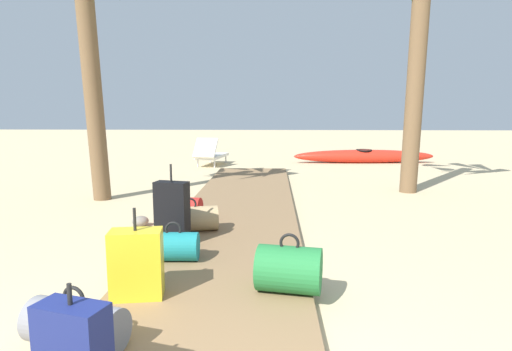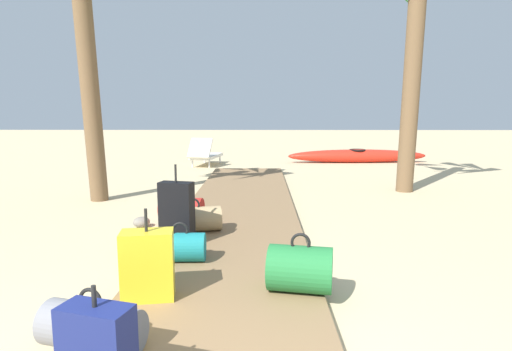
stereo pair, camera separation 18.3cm
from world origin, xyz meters
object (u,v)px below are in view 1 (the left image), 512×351
(duffel_bag_teal, at_px, (174,246))
(kayak, at_px, (364,156))
(suitcase_yellow, at_px, (137,264))
(duffel_bag_red, at_px, (180,208))
(suitcase_black, at_px, (172,213))
(lounge_chair, at_px, (211,154))
(duffel_bag_green, at_px, (289,269))
(duffel_bag_tan, at_px, (190,219))
(duffel_bag_grey, at_px, (75,325))

(duffel_bag_teal, bearing_deg, kayak, 67.30)
(suitcase_yellow, height_order, kayak, suitcase_yellow)
(duffel_bag_red, height_order, duffel_bag_teal, duffel_bag_red)
(suitcase_black, relative_size, lounge_chair, 0.56)
(duffel_bag_green, relative_size, kayak, 0.14)
(duffel_bag_teal, height_order, suitcase_black, suitcase_black)
(suitcase_yellow, relative_size, duffel_bag_teal, 1.47)
(duffel_bag_red, xyz_separation_m, duffel_bag_green, (1.39, -2.30, 0.04))
(duffel_bag_green, distance_m, kayak, 9.86)
(duffel_bag_green, bearing_deg, suitcase_black, 135.52)
(duffel_bag_teal, relative_size, duffel_bag_tan, 0.68)
(duffel_bag_red, bearing_deg, duffel_bag_tan, -66.34)
(duffel_bag_teal, height_order, duffel_bag_tan, duffel_bag_tan)
(duffel_bag_grey, distance_m, duffel_bag_green, 1.62)
(suitcase_black, bearing_deg, suitcase_yellow, -88.43)
(suitcase_yellow, relative_size, duffel_bag_tan, 1.00)
(duffel_bag_tan, distance_m, kayak, 8.63)
(duffel_bag_teal, distance_m, lounge_chair, 8.04)
(suitcase_yellow, bearing_deg, duffel_bag_teal, 83.48)
(lounge_chair, bearing_deg, duffel_bag_red, -85.43)
(duffel_bag_tan, xyz_separation_m, duffel_bag_green, (1.15, -1.74, 0.04))
(duffel_bag_red, relative_size, duffel_bag_green, 1.04)
(suitcase_black, xyz_separation_m, lounge_chair, (-0.66, 7.47, -0.10))
(suitcase_yellow, relative_size, duffel_bag_grey, 1.06)
(duffel_bag_teal, bearing_deg, duffel_bag_tan, 92.06)
(duffel_bag_red, bearing_deg, duffel_bag_teal, -79.93)
(duffel_bag_teal, xyz_separation_m, kayak, (3.69, 8.82, -0.02))
(duffel_bag_green, relative_size, lounge_chair, 0.36)
(suitcase_black, bearing_deg, duffel_bag_red, 97.99)
(duffel_bag_green, height_order, kayak, duffel_bag_green)
(duffel_bag_green, xyz_separation_m, lounge_chair, (-1.90, 8.69, 0.06))
(duffel_bag_teal, bearing_deg, duffel_bag_green, -32.10)
(duffel_bag_teal, xyz_separation_m, duffel_bag_tan, (-0.04, 1.04, 0.01))
(duffel_bag_tan, bearing_deg, suitcase_yellow, -91.78)
(suitcase_black, relative_size, duffel_bag_green, 1.55)
(duffel_bag_green, height_order, lounge_chair, lounge_chair)
(duffel_bag_red, distance_m, suitcase_black, 1.11)
(duffel_bag_teal, distance_m, kayak, 9.56)
(duffel_bag_tan, height_order, lounge_chair, lounge_chair)
(lounge_chair, height_order, kayak, lounge_chair)
(suitcase_black, height_order, lounge_chair, suitcase_black)
(duffel_bag_tan, bearing_deg, duffel_bag_green, -56.56)
(kayak, bearing_deg, duffel_bag_tan, -115.60)
(duffel_bag_teal, relative_size, duffel_bag_grey, 0.72)
(kayak, bearing_deg, suitcase_yellow, -111.40)
(duffel_bag_green, bearing_deg, duffel_bag_tan, 123.44)
(suitcase_yellow, bearing_deg, lounge_chair, 94.53)
(lounge_chair, distance_m, kayak, 4.56)
(duffel_bag_tan, height_order, duffel_bag_green, duffel_bag_green)
(duffel_bag_grey, bearing_deg, kayak, 69.25)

